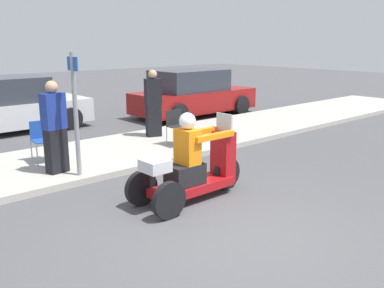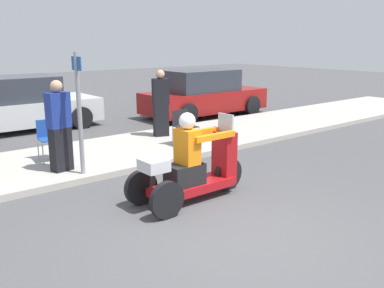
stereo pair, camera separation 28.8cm
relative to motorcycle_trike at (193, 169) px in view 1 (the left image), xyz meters
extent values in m
plane|color=#4C4C4F|center=(-0.37, -1.39, -0.51)|extent=(60.00, 60.00, 0.00)
cube|color=#B2ADA3|center=(-0.37, 3.21, -0.45)|extent=(28.00, 2.80, 0.12)
cylinder|color=black|center=(0.79, 0.00, -0.24)|extent=(0.56, 0.10, 0.56)
cylinder|color=black|center=(-0.76, -0.35, -0.24)|extent=(0.56, 0.10, 0.56)
cylinder|color=black|center=(-0.76, 0.35, -0.24)|extent=(0.56, 0.10, 0.56)
cube|color=#AD1419|center=(-0.01, 0.00, -0.29)|extent=(1.45, 0.49, 0.14)
cube|color=black|center=(-0.16, 0.00, -0.05)|extent=(0.58, 0.38, 0.34)
cube|color=#AD1419|center=(0.69, 0.00, 0.08)|extent=(0.24, 0.38, 0.88)
cube|color=silver|center=(0.71, 0.00, 0.67)|extent=(0.03, 0.35, 0.30)
cube|color=silver|center=(-0.74, 0.00, 0.20)|extent=(0.36, 0.38, 0.18)
cube|color=orange|center=(-0.11, 0.00, 0.39)|extent=(0.26, 0.38, 0.55)
sphere|color=white|center=(-0.11, 0.00, 0.79)|extent=(0.26, 0.26, 0.26)
cube|color=black|center=(0.02, -0.12, -0.05)|extent=(0.14, 0.14, 0.34)
cube|color=black|center=(0.02, 0.12, -0.05)|extent=(0.14, 0.14, 0.34)
cube|color=orange|center=(0.29, -0.20, 0.53)|extent=(0.79, 0.09, 0.09)
cube|color=orange|center=(0.29, 0.20, 0.53)|extent=(0.79, 0.09, 0.09)
cube|color=black|center=(-1.15, 2.49, 0.02)|extent=(0.40, 0.29, 0.82)
cube|color=navy|center=(-1.15, 2.49, 0.75)|extent=(0.44, 0.30, 0.65)
sphere|color=tan|center=(-1.15, 2.49, 1.19)|extent=(0.22, 0.22, 0.22)
cube|color=black|center=(2.02, 3.78, 0.01)|extent=(0.42, 0.34, 0.82)
cube|color=black|center=(2.02, 3.78, 0.74)|extent=(0.46, 0.36, 0.65)
sphere|color=tan|center=(2.02, 3.78, 1.18)|extent=(0.22, 0.22, 0.22)
cylinder|color=#A5A8AD|center=(-1.29, 3.09, -0.17)|extent=(0.02, 0.02, 0.44)
cylinder|color=#A5A8AD|center=(-0.85, 3.03, -0.17)|extent=(0.02, 0.02, 0.44)
cylinder|color=#A5A8AD|center=(-1.23, 3.52, -0.17)|extent=(0.02, 0.02, 0.44)
cylinder|color=#A5A8AD|center=(-0.79, 3.46, -0.17)|extent=(0.02, 0.02, 0.44)
cube|color=#1E479E|center=(-1.04, 3.27, 0.06)|extent=(0.49, 0.49, 0.02)
cube|color=#1E479E|center=(-1.01, 3.49, 0.24)|extent=(0.44, 0.08, 0.38)
cylinder|color=#A5A8AD|center=(1.65, 2.34, -0.17)|extent=(0.02, 0.02, 0.44)
cylinder|color=#A5A8AD|center=(2.09, 2.33, -0.17)|extent=(0.02, 0.02, 0.44)
cylinder|color=#A5A8AD|center=(1.65, 2.78, -0.17)|extent=(0.02, 0.02, 0.44)
cylinder|color=#A5A8AD|center=(2.09, 2.77, -0.17)|extent=(0.02, 0.02, 0.44)
cube|color=#232326|center=(1.87, 2.56, 0.06)|extent=(0.45, 0.45, 0.02)
cube|color=#232326|center=(1.87, 2.78, 0.24)|extent=(0.44, 0.03, 0.38)
cube|color=silver|center=(-0.30, 7.45, -0.01)|extent=(4.27, 1.90, 0.66)
cylinder|color=black|center=(1.09, 6.50, -0.19)|extent=(0.64, 0.22, 0.64)
cylinder|color=black|center=(1.09, 8.39, -0.19)|extent=(0.64, 0.22, 0.64)
cube|color=maroon|center=(5.33, 5.93, 0.00)|extent=(4.34, 1.74, 0.68)
cube|color=#2D333D|center=(5.11, 5.93, 0.69)|extent=(2.39, 1.57, 0.70)
cylinder|color=black|center=(6.74, 5.06, -0.19)|extent=(0.64, 0.22, 0.64)
cylinder|color=black|center=(6.74, 6.80, -0.19)|extent=(0.64, 0.22, 0.64)
cylinder|color=black|center=(3.91, 5.06, -0.19)|extent=(0.64, 0.22, 0.64)
cylinder|color=black|center=(3.91, 6.80, -0.19)|extent=(0.64, 0.22, 0.64)
cylinder|color=gray|center=(-0.93, 2.06, 0.71)|extent=(0.08, 0.08, 2.20)
cube|color=#1E51AD|center=(-0.93, 2.06, 1.61)|extent=(0.02, 0.36, 0.24)
camera|label=1|loc=(-4.32, -4.88, 2.00)|focal=40.00mm
camera|label=2|loc=(-4.10, -5.07, 2.00)|focal=40.00mm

